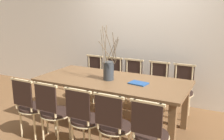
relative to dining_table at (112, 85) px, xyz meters
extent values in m
plane|color=brown|center=(0.00, 0.00, -0.66)|extent=(16.00, 16.00, 0.00)
cube|color=silver|center=(0.00, 1.37, 0.40)|extent=(12.00, 0.06, 2.11)
cube|color=brown|center=(0.00, 0.00, 0.07)|extent=(2.28, 1.04, 0.04)
cube|color=brown|center=(-1.04, -0.41, -0.30)|extent=(0.09, 0.09, 0.71)
cube|color=brown|center=(1.04, -0.41, -0.30)|extent=(0.09, 0.09, 0.71)
cube|color=brown|center=(-1.04, 0.41, -0.30)|extent=(0.09, 0.09, 0.71)
cube|color=brown|center=(1.04, 0.41, -0.30)|extent=(0.09, 0.09, 0.71)
cylinder|color=black|center=(-0.85, -0.80, -0.22)|extent=(0.39, 0.39, 0.04)
cylinder|color=beige|center=(-0.85, -0.80, -0.24)|extent=(0.42, 0.42, 0.01)
cylinder|color=beige|center=(-0.98, -0.67, -0.45)|extent=(0.03, 0.03, 0.43)
cylinder|color=beige|center=(-0.73, -0.67, -0.45)|extent=(0.03, 0.03, 0.43)
cylinder|color=beige|center=(-0.98, -0.93, -0.45)|extent=(0.03, 0.03, 0.43)
cylinder|color=beige|center=(-0.73, -0.93, -0.45)|extent=(0.03, 0.03, 0.43)
cylinder|color=beige|center=(-0.99, -0.96, 0.02)|extent=(0.03, 0.03, 0.43)
cylinder|color=beige|center=(-0.72, -0.96, 0.02)|extent=(0.03, 0.03, 0.43)
cube|color=black|center=(-0.85, -0.97, 0.04)|extent=(0.33, 0.02, 0.35)
cube|color=beige|center=(-0.85, -0.96, 0.22)|extent=(0.37, 0.03, 0.03)
cylinder|color=black|center=(-0.45, -0.80, -0.22)|extent=(0.39, 0.39, 0.04)
cylinder|color=beige|center=(-0.45, -0.80, -0.24)|extent=(0.42, 0.42, 0.01)
cylinder|color=beige|center=(-0.58, -0.67, -0.45)|extent=(0.03, 0.03, 0.43)
cylinder|color=beige|center=(-0.32, -0.67, -0.45)|extent=(0.03, 0.03, 0.43)
cylinder|color=beige|center=(-0.58, -0.93, -0.45)|extent=(0.03, 0.03, 0.43)
cylinder|color=beige|center=(-0.32, -0.93, -0.45)|extent=(0.03, 0.03, 0.43)
cylinder|color=beige|center=(-0.59, -0.96, 0.02)|extent=(0.03, 0.03, 0.43)
cylinder|color=beige|center=(-0.31, -0.96, 0.02)|extent=(0.03, 0.03, 0.43)
cube|color=black|center=(-0.45, -0.97, 0.04)|extent=(0.33, 0.02, 0.35)
cube|color=beige|center=(-0.45, -0.96, 0.22)|extent=(0.37, 0.03, 0.03)
cylinder|color=black|center=(0.04, -0.80, -0.22)|extent=(0.39, 0.39, 0.04)
cylinder|color=beige|center=(0.04, -0.80, -0.24)|extent=(0.42, 0.42, 0.01)
cylinder|color=beige|center=(-0.09, -0.67, -0.45)|extent=(0.03, 0.03, 0.43)
cylinder|color=beige|center=(0.17, -0.67, -0.45)|extent=(0.03, 0.03, 0.43)
cylinder|color=beige|center=(-0.09, -0.93, -0.45)|extent=(0.03, 0.03, 0.43)
cylinder|color=beige|center=(-0.10, -0.96, 0.02)|extent=(0.03, 0.03, 0.43)
cylinder|color=beige|center=(0.18, -0.96, 0.02)|extent=(0.03, 0.03, 0.43)
cube|color=black|center=(0.04, -0.97, 0.04)|extent=(0.33, 0.02, 0.35)
cube|color=beige|center=(0.04, -0.96, 0.22)|extent=(0.37, 0.03, 0.03)
cylinder|color=black|center=(0.45, -0.80, -0.22)|extent=(0.39, 0.39, 0.04)
cylinder|color=beige|center=(0.45, -0.80, -0.24)|extent=(0.42, 0.42, 0.01)
cylinder|color=beige|center=(0.32, -0.67, -0.45)|extent=(0.03, 0.03, 0.43)
cylinder|color=beige|center=(0.31, -0.96, 0.02)|extent=(0.03, 0.03, 0.43)
cylinder|color=beige|center=(0.59, -0.96, 0.02)|extent=(0.03, 0.03, 0.43)
cube|color=black|center=(0.45, -0.97, 0.04)|extent=(0.33, 0.02, 0.35)
cube|color=beige|center=(0.45, -0.96, 0.22)|extent=(0.37, 0.03, 0.03)
cylinder|color=black|center=(0.89, -0.80, -0.22)|extent=(0.39, 0.39, 0.04)
cylinder|color=beige|center=(0.89, -0.80, -0.24)|extent=(0.42, 0.42, 0.01)
cylinder|color=beige|center=(0.75, -0.96, 0.02)|extent=(0.03, 0.03, 0.43)
cylinder|color=beige|center=(1.03, -0.96, 0.02)|extent=(0.03, 0.03, 0.43)
cube|color=black|center=(0.89, -0.97, 0.04)|extent=(0.33, 0.02, 0.35)
cube|color=beige|center=(0.89, -0.96, 0.22)|extent=(0.37, 0.03, 0.03)
cylinder|color=black|center=(-0.88, 0.80, -0.22)|extent=(0.39, 0.39, 0.04)
cylinder|color=beige|center=(-0.88, 0.80, -0.24)|extent=(0.42, 0.42, 0.01)
cylinder|color=beige|center=(-0.75, 0.67, -0.45)|extent=(0.03, 0.03, 0.43)
cylinder|color=beige|center=(-1.01, 0.67, -0.45)|extent=(0.03, 0.03, 0.43)
cylinder|color=beige|center=(-0.75, 0.93, -0.45)|extent=(0.03, 0.03, 0.43)
cylinder|color=beige|center=(-1.01, 0.93, -0.45)|extent=(0.03, 0.03, 0.43)
cylinder|color=beige|center=(-0.74, 0.96, 0.02)|extent=(0.03, 0.03, 0.43)
cylinder|color=beige|center=(-1.02, 0.96, 0.02)|extent=(0.03, 0.03, 0.43)
cube|color=black|center=(-0.88, 0.97, 0.04)|extent=(0.33, 0.02, 0.35)
cube|color=beige|center=(-0.88, 0.96, 0.22)|extent=(0.37, 0.03, 0.03)
cylinder|color=black|center=(-0.45, 0.80, -0.22)|extent=(0.39, 0.39, 0.04)
cylinder|color=beige|center=(-0.45, 0.80, -0.24)|extent=(0.42, 0.42, 0.01)
cylinder|color=beige|center=(-0.32, 0.67, -0.45)|extent=(0.03, 0.03, 0.43)
cylinder|color=beige|center=(-0.57, 0.67, -0.45)|extent=(0.03, 0.03, 0.43)
cylinder|color=beige|center=(-0.32, 0.93, -0.45)|extent=(0.03, 0.03, 0.43)
cylinder|color=beige|center=(-0.57, 0.93, -0.45)|extent=(0.03, 0.03, 0.43)
cylinder|color=beige|center=(-0.31, 0.96, 0.02)|extent=(0.03, 0.03, 0.43)
cylinder|color=beige|center=(-0.58, 0.96, 0.02)|extent=(0.03, 0.03, 0.43)
cube|color=black|center=(-0.45, 0.97, 0.04)|extent=(0.33, 0.02, 0.35)
cube|color=beige|center=(-0.45, 0.96, 0.22)|extent=(0.37, 0.03, 0.03)
cylinder|color=black|center=(-0.04, 0.80, -0.22)|extent=(0.39, 0.39, 0.04)
cylinder|color=beige|center=(-0.04, 0.80, -0.24)|extent=(0.42, 0.42, 0.01)
cylinder|color=beige|center=(0.09, 0.67, -0.45)|extent=(0.03, 0.03, 0.43)
cylinder|color=beige|center=(-0.17, 0.67, -0.45)|extent=(0.03, 0.03, 0.43)
cylinder|color=beige|center=(0.09, 0.93, -0.45)|extent=(0.03, 0.03, 0.43)
cylinder|color=beige|center=(-0.17, 0.93, -0.45)|extent=(0.03, 0.03, 0.43)
cylinder|color=beige|center=(0.10, 0.96, 0.02)|extent=(0.03, 0.03, 0.43)
cylinder|color=beige|center=(-0.18, 0.96, 0.02)|extent=(0.03, 0.03, 0.43)
cube|color=black|center=(-0.04, 0.97, 0.04)|extent=(0.33, 0.02, 0.35)
cube|color=beige|center=(-0.04, 0.96, 0.22)|extent=(0.37, 0.03, 0.03)
cylinder|color=black|center=(0.45, 0.80, -0.22)|extent=(0.39, 0.39, 0.04)
cylinder|color=beige|center=(0.45, 0.80, -0.24)|extent=(0.42, 0.42, 0.01)
cylinder|color=beige|center=(0.58, 0.67, -0.45)|extent=(0.03, 0.03, 0.43)
cylinder|color=beige|center=(0.32, 0.67, -0.45)|extent=(0.03, 0.03, 0.43)
cylinder|color=beige|center=(0.58, 0.93, -0.45)|extent=(0.03, 0.03, 0.43)
cylinder|color=beige|center=(0.32, 0.93, -0.45)|extent=(0.03, 0.03, 0.43)
cylinder|color=beige|center=(0.59, 0.96, 0.02)|extent=(0.03, 0.03, 0.43)
cylinder|color=beige|center=(0.31, 0.96, 0.02)|extent=(0.03, 0.03, 0.43)
cube|color=black|center=(0.45, 0.97, 0.04)|extent=(0.33, 0.02, 0.35)
cube|color=beige|center=(0.45, 0.96, 0.22)|extent=(0.37, 0.03, 0.03)
cylinder|color=black|center=(0.88, 0.80, -0.22)|extent=(0.39, 0.39, 0.04)
cylinder|color=beige|center=(0.88, 0.80, -0.24)|extent=(0.42, 0.42, 0.01)
cylinder|color=beige|center=(1.01, 0.67, -0.45)|extent=(0.03, 0.03, 0.43)
cylinder|color=beige|center=(0.75, 0.67, -0.45)|extent=(0.03, 0.03, 0.43)
cylinder|color=beige|center=(1.01, 0.93, -0.45)|extent=(0.03, 0.03, 0.43)
cylinder|color=beige|center=(0.75, 0.93, -0.45)|extent=(0.03, 0.03, 0.43)
cylinder|color=beige|center=(1.02, 0.96, 0.02)|extent=(0.03, 0.03, 0.43)
cylinder|color=beige|center=(0.74, 0.96, 0.02)|extent=(0.03, 0.03, 0.43)
cube|color=black|center=(0.88, 0.97, 0.04)|extent=(0.33, 0.02, 0.35)
cube|color=beige|center=(0.88, 0.96, 0.22)|extent=(0.37, 0.03, 0.03)
cylinder|color=#33383D|center=(-0.04, -0.03, 0.23)|extent=(0.16, 0.16, 0.28)
cylinder|color=brown|center=(-0.08, -0.04, 0.64)|extent=(0.02, 0.09, 0.53)
cylinder|color=brown|center=(-0.03, 0.05, 0.54)|extent=(0.17, 0.03, 0.33)
cylinder|color=brown|center=(0.03, 0.05, 0.54)|extent=(0.18, 0.15, 0.35)
cylinder|color=brown|center=(0.02, -0.09, 0.63)|extent=(0.14, 0.13, 0.52)
cylinder|color=brown|center=(0.05, -0.02, 0.60)|extent=(0.04, 0.19, 0.45)
cylinder|color=brown|center=(-0.08, -0.09, 0.64)|extent=(0.12, 0.08, 0.53)
cylinder|color=brown|center=(-0.11, -0.09, 0.61)|extent=(0.14, 0.14, 0.47)
cylinder|color=brown|center=(0.01, 0.06, 0.56)|extent=(0.18, 0.12, 0.38)
cylinder|color=brown|center=(-0.01, -0.14, 0.53)|extent=(0.23, 0.07, 0.33)
cube|color=#234C8C|center=(0.44, -0.02, 0.10)|extent=(0.28, 0.22, 0.02)
camera|label=1|loc=(1.65, -3.24, 1.15)|focal=40.00mm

